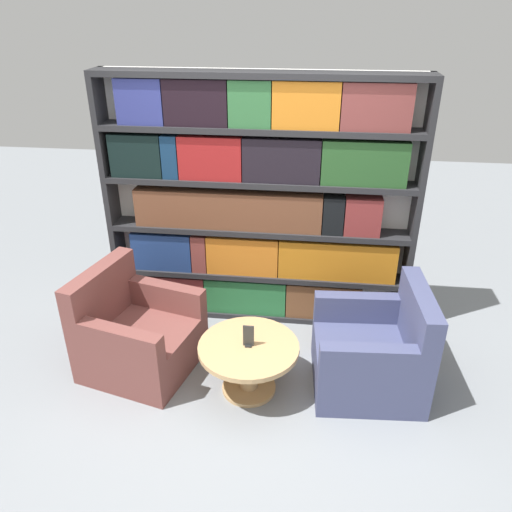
# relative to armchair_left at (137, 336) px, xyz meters

# --- Properties ---
(ground_plane) EXTENTS (14.00, 14.00, 0.00)m
(ground_plane) POSITION_rel_armchair_left_xyz_m (0.92, -0.52, -0.29)
(ground_plane) COLOR gray
(bookshelf) EXTENTS (2.76, 0.30, 2.28)m
(bookshelf) POSITION_rel_armchair_left_xyz_m (0.90, 0.91, 0.85)
(bookshelf) COLOR silver
(bookshelf) RESTS_ON ground_plane
(armchair_left) EXTENTS (1.00, 0.99, 0.87)m
(armchair_left) POSITION_rel_armchair_left_xyz_m (0.00, 0.00, 0.00)
(armchair_left) COLOR brown
(armchair_left) RESTS_ON ground_plane
(armchair_right) EXTENTS (0.88, 0.86, 0.87)m
(armchair_right) POSITION_rel_armchair_left_xyz_m (1.93, -0.01, 0.00)
(armchair_right) COLOR #42476B
(armchair_right) RESTS_ON ground_plane
(coffee_table) EXTENTS (0.78, 0.78, 0.43)m
(coffee_table) POSITION_rel_armchair_left_xyz_m (0.97, -0.20, 0.02)
(coffee_table) COLOR tan
(coffee_table) RESTS_ON ground_plane
(table_sign) EXTENTS (0.08, 0.06, 0.18)m
(table_sign) POSITION_rel_armchair_left_xyz_m (0.97, -0.20, 0.22)
(table_sign) COLOR black
(table_sign) RESTS_ON coffee_table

